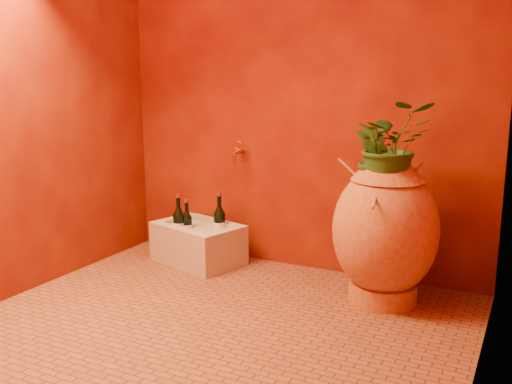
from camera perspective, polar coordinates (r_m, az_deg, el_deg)
The scene contains 12 objects.
floor at distance 3.07m, azimuth -3.45°, elevation -12.70°, with size 2.50×2.50×0.00m, color brown.
wall_back at distance 3.69m, azimuth 4.31°, elevation 11.38°, with size 2.50×0.02×2.50m, color #5C0C05.
wall_left at distance 3.60m, azimuth -21.47°, elevation 10.61°, with size 0.02×2.00×2.50m, color #5C0C05.
wall_right at distance 2.42m, azimuth 23.16°, elevation 10.35°, with size 0.02×2.00×2.50m, color #5C0C05.
amphora at distance 3.26m, azimuth 12.80°, elevation -3.69°, with size 0.67×0.67×0.84m.
stone_basin at distance 3.93m, azimuth -5.79°, elevation -5.20°, with size 0.66×0.55×0.27m.
wine_bottle_a at distance 3.88m, azimuth -3.67°, elevation -3.23°, with size 0.08×0.08×0.34m.
wine_bottle_b at distance 3.91m, azimuth -7.72°, elevation -3.26°, with size 0.08×0.08×0.33m.
wine_bottle_c at distance 3.91m, azimuth -6.90°, elevation -3.43°, with size 0.07×0.07×0.29m.
wall_tap at distance 3.83m, azimuth -1.84°, elevation 4.08°, with size 0.07×0.14×0.15m.
plant_main at distance 3.15m, azimuth 13.37°, elevation 4.64°, with size 0.43×0.37×0.47m, color #1F4F1C.
plant_side at distance 3.15m, azimuth 11.73°, elevation 3.14°, with size 0.19×0.16×0.35m, color #1F4F1C.
Camera 1 is at (1.42, -2.41, 1.27)m, focal length 40.00 mm.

